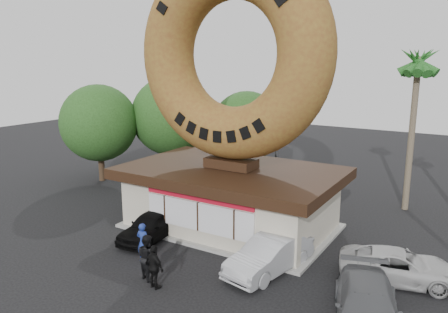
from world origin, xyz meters
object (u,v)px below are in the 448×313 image
at_px(person_right, 154,267).
at_px(car_grey, 367,308).
at_px(street_lamp, 279,121).
at_px(car_white, 399,266).
at_px(car_black, 151,226).
at_px(donut_shop, 231,196).
at_px(giant_donut, 232,54).
at_px(car_silver, 269,255).
at_px(person_center, 147,257).
at_px(person_left, 143,242).

relative_size(person_right, car_grey, 0.35).
bearing_deg(street_lamp, car_white, -47.19).
xyz_separation_m(person_right, car_black, (-3.35, 3.68, -0.20)).
bearing_deg(donut_shop, street_lamp, 100.50).
height_order(giant_donut, car_grey, giant_donut).
distance_m(donut_shop, car_grey, 10.20).
xyz_separation_m(car_black, car_silver, (6.57, -0.05, 0.05)).
relative_size(person_center, car_black, 0.46).
relative_size(street_lamp, car_grey, 1.56).
bearing_deg(person_right, car_grey, -155.79).
bearing_deg(car_grey, street_lamp, 106.77).
bearing_deg(giant_donut, person_left, -102.36).
bearing_deg(person_right, person_left, -26.07).
bearing_deg(donut_shop, car_grey, -32.79).
relative_size(person_left, car_silver, 0.39).
distance_m(giant_donut, person_right, 10.90).
bearing_deg(person_left, giant_donut, -106.83).
height_order(giant_donut, person_center, giant_donut).
bearing_deg(donut_shop, car_white, -9.76).
relative_size(giant_donut, car_silver, 2.31).
height_order(car_silver, car_white, car_silver).
bearing_deg(car_grey, person_right, 174.98).
bearing_deg(person_right, car_white, -132.91).
bearing_deg(person_right, car_silver, -119.40).
relative_size(donut_shop, street_lamp, 1.40).
distance_m(donut_shop, person_right, 7.24).
xyz_separation_m(person_left, car_white, (10.06, 4.06, -0.24)).
relative_size(car_black, car_silver, 0.90).
bearing_deg(giant_donut, car_silver, -41.49).
xyz_separation_m(street_lamp, car_silver, (5.85, -13.53, -3.73)).
bearing_deg(car_black, street_lamp, 82.82).
relative_size(person_left, car_black, 0.43).
relative_size(donut_shop, car_silver, 2.45).
relative_size(person_right, car_black, 0.44).
bearing_deg(car_silver, giant_donut, 149.59).
distance_m(person_left, car_silver, 5.61).
bearing_deg(car_silver, street_lamp, 124.45).
xyz_separation_m(person_center, car_white, (8.83, 5.16, -0.30)).
height_order(person_left, car_silver, person_left).
height_order(person_center, car_silver, person_center).
bearing_deg(giant_donut, car_grey, -32.86).
bearing_deg(car_black, person_left, -61.38).
bearing_deg(car_white, car_silver, 97.83).
distance_m(person_right, car_silver, 4.86).
height_order(giant_donut, person_right, giant_donut).
xyz_separation_m(person_center, car_grey, (8.53, 1.18, -0.21)).
distance_m(street_lamp, car_grey, 19.04).
xyz_separation_m(car_black, car_grey, (11.11, -2.03, 0.04)).
bearing_deg(person_left, donut_shop, -106.87).
relative_size(person_center, car_silver, 0.42).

